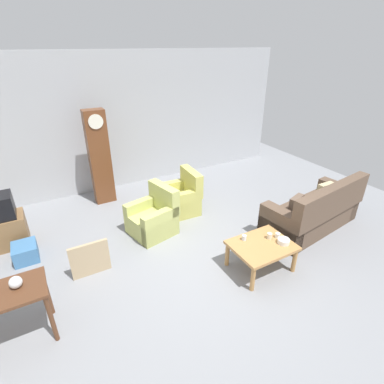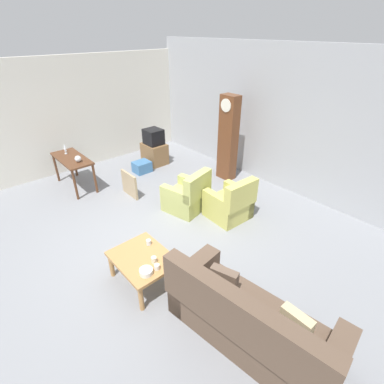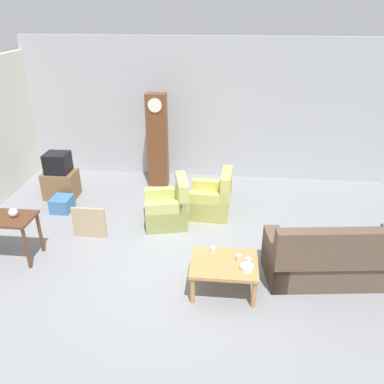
% 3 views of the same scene
% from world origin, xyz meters
% --- Properties ---
extents(ground_plane, '(10.40, 10.40, 0.00)m').
position_xyz_m(ground_plane, '(0.00, 0.00, 0.00)').
color(ground_plane, gray).
extents(garage_door_wall, '(8.40, 0.16, 3.20)m').
position_xyz_m(garage_door_wall, '(0.00, 3.60, 1.60)').
color(garage_door_wall, '#ADAFB5').
rests_on(garage_door_wall, ground_plane).
extents(couch_floral, '(2.19, 1.13, 1.04)m').
position_xyz_m(couch_floral, '(2.28, -0.28, 0.35)').
color(couch_floral, brown).
rests_on(couch_floral, ground_plane).
extents(armchair_olive_near, '(0.94, 0.92, 0.92)m').
position_xyz_m(armchair_olive_near, '(-0.51, 1.13, 0.31)').
color(armchair_olive_near, '#B7BC66').
rests_on(armchair_olive_near, ground_plane).
extents(armchair_olive_far, '(0.83, 0.80, 0.92)m').
position_xyz_m(armchair_olive_far, '(0.30, 1.58, 0.31)').
color(armchair_olive_far, '#C3BE5E').
rests_on(armchair_olive_far, ground_plane).
extents(coffee_table_wood, '(0.96, 0.76, 0.48)m').
position_xyz_m(coffee_table_wood, '(0.59, -0.69, 0.41)').
color(coffee_table_wood, '#B27F47').
rests_on(coffee_table_wood, ground_plane).
extents(grandfather_clock, '(0.44, 0.30, 2.11)m').
position_xyz_m(grandfather_clock, '(-1.01, 2.89, 1.06)').
color(grandfather_clock, brown).
rests_on(grandfather_clock, ground_plane).
extents(tv_stand_cabinet, '(0.68, 0.52, 0.58)m').
position_xyz_m(tv_stand_cabinet, '(-2.99, 2.02, 0.29)').
color(tv_stand_cabinet, brown).
rests_on(tv_stand_cabinet, ground_plane).
extents(framed_picture_leaning, '(0.60, 0.05, 0.58)m').
position_xyz_m(framed_picture_leaning, '(-1.84, 0.51, 0.29)').
color(framed_picture_leaning, tan).
rests_on(framed_picture_leaning, ground_plane).
extents(storage_box_blue, '(0.38, 0.44, 0.29)m').
position_xyz_m(storage_box_blue, '(-2.74, 1.42, 0.15)').
color(storage_box_blue, teal).
rests_on(storage_box_blue, ground_plane).
extents(glass_dome_cloche, '(0.15, 0.15, 0.15)m').
position_xyz_m(glass_dome_cloche, '(-2.75, -0.21, 0.84)').
color(glass_dome_cloche, silver).
rests_on(glass_dome_cloche, console_table_dark).
extents(cup_white_porcelain, '(0.08, 0.08, 0.08)m').
position_xyz_m(cup_white_porcelain, '(0.93, -0.67, 0.52)').
color(cup_white_porcelain, white).
rests_on(cup_white_porcelain, coffee_table_wood).
extents(cup_blue_rimmed, '(0.07, 0.07, 0.09)m').
position_xyz_m(cup_blue_rimmed, '(0.41, -0.46, 0.52)').
color(cup_blue_rimmed, silver).
rests_on(cup_blue_rimmed, coffee_table_wood).
extents(cup_cream_tall, '(0.08, 0.08, 0.10)m').
position_xyz_m(cup_cream_tall, '(0.80, -0.62, 0.52)').
color(cup_cream_tall, beige).
rests_on(cup_cream_tall, coffee_table_wood).
extents(bowl_white_stacked, '(0.19, 0.19, 0.08)m').
position_xyz_m(bowl_white_stacked, '(0.91, -0.83, 0.51)').
color(bowl_white_stacked, white).
rests_on(bowl_white_stacked, coffee_table_wood).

